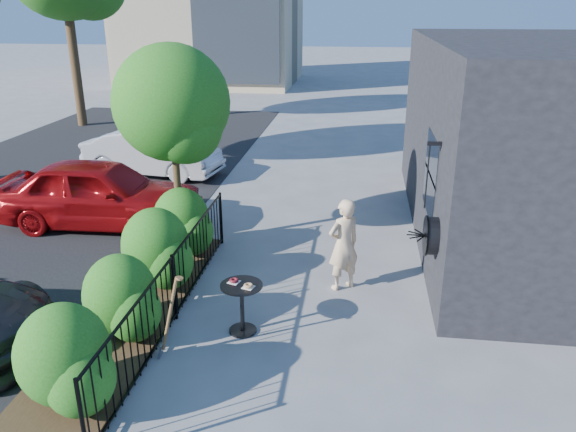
# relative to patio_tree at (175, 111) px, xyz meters

# --- Properties ---
(ground) EXTENTS (120.00, 120.00, 0.00)m
(ground) POSITION_rel_patio_tree_xyz_m (2.24, -2.76, -2.76)
(ground) COLOR gray
(ground) RESTS_ON ground
(shop_building) EXTENTS (6.22, 9.00, 4.00)m
(shop_building) POSITION_rel_patio_tree_xyz_m (7.73, 1.74, -0.76)
(shop_building) COLOR black
(shop_building) RESTS_ON ground
(fence) EXTENTS (0.05, 6.05, 1.10)m
(fence) POSITION_rel_patio_tree_xyz_m (0.74, -2.76, -2.20)
(fence) COLOR black
(fence) RESTS_ON ground
(planting_bed) EXTENTS (1.30, 6.00, 0.08)m
(planting_bed) POSITION_rel_patio_tree_xyz_m (0.04, -2.76, -2.72)
(planting_bed) COLOR #382616
(planting_bed) RESTS_ON ground
(shrubs) EXTENTS (1.10, 5.60, 1.24)m
(shrubs) POSITION_rel_patio_tree_xyz_m (0.14, -2.66, -2.06)
(shrubs) COLOR #236016
(shrubs) RESTS_ON ground
(patio_tree) EXTENTS (2.20, 2.20, 3.94)m
(patio_tree) POSITION_rel_patio_tree_xyz_m (0.00, 0.00, 0.00)
(patio_tree) COLOR #3F2B19
(patio_tree) RESTS_ON ground
(cafe_table) EXTENTS (0.63, 0.63, 0.84)m
(cafe_table) POSITION_rel_patio_tree_xyz_m (1.84, -2.98, -2.22)
(cafe_table) COLOR black
(cafe_table) RESTS_ON ground
(woman) EXTENTS (0.71, 0.66, 1.63)m
(woman) POSITION_rel_patio_tree_xyz_m (3.27, -1.38, -1.95)
(woman) COLOR beige
(woman) RESTS_ON ground
(shovel) EXTENTS (0.44, 0.17, 1.30)m
(shovel) POSITION_rel_patio_tree_xyz_m (0.98, -3.76, -2.19)
(shovel) COLOR brown
(shovel) RESTS_ON ground
(car_red) EXTENTS (4.47, 1.90, 1.50)m
(car_red) POSITION_rel_patio_tree_xyz_m (-2.12, 0.89, -2.01)
(car_red) COLOR #9F0D10
(car_red) RESTS_ON ground
(car_silver) EXTENTS (4.14, 2.02, 1.31)m
(car_silver) POSITION_rel_patio_tree_xyz_m (-2.41, 4.86, -2.11)
(car_silver) COLOR silver
(car_silver) RESTS_ON ground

